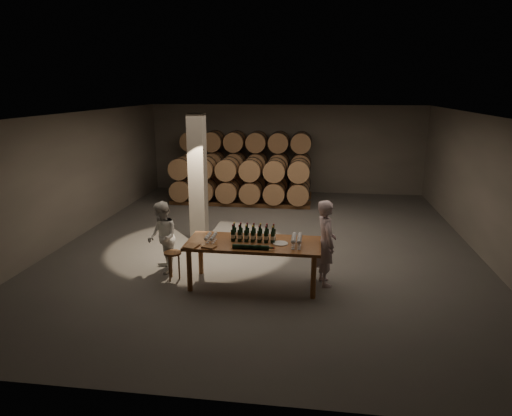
# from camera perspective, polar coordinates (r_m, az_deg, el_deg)

# --- Properties ---
(room) EXTENTS (12.00, 12.00, 12.00)m
(room) POSITION_cam_1_polar(r_m,az_deg,el_deg) (11.62, -7.28, 3.77)
(room) COLOR #55524F
(room) RESTS_ON ground
(tasting_table) EXTENTS (2.60, 1.10, 0.90)m
(tasting_table) POSITION_cam_1_polar(r_m,az_deg,el_deg) (8.92, -0.32, -4.91)
(tasting_table) COLOR brown
(tasting_table) RESTS_ON ground
(barrel_stack_back) EXTENTS (4.70, 0.95, 2.31)m
(barrel_stack_back) POSITION_cam_1_polar(r_m,az_deg,el_deg) (16.41, -1.23, 5.70)
(barrel_stack_back) COLOR brown
(barrel_stack_back) RESTS_ON ground
(barrel_stack_front) EXTENTS (4.70, 0.95, 1.57)m
(barrel_stack_front) POSITION_cam_1_polar(r_m,az_deg,el_deg) (15.12, -2.04, 3.48)
(barrel_stack_front) COLOR brown
(barrel_stack_front) RESTS_ON ground
(bottle_cluster) EXTENTS (0.86, 0.23, 0.34)m
(bottle_cluster) POSITION_cam_1_polar(r_m,az_deg,el_deg) (8.91, -0.34, -3.39)
(bottle_cluster) COLOR black
(bottle_cluster) RESTS_ON tasting_table
(lying_bottles) EXTENTS (0.79, 0.09, 0.09)m
(lying_bottles) POSITION_cam_1_polar(r_m,az_deg,el_deg) (8.49, -0.59, -4.90)
(lying_bottles) COLOR black
(lying_bottles) RESTS_ON tasting_table
(glass_cluster_left) EXTENTS (0.19, 0.41, 0.16)m
(glass_cluster_left) POSITION_cam_1_polar(r_m,az_deg,el_deg) (8.89, -5.68, -3.57)
(glass_cluster_left) COLOR silver
(glass_cluster_left) RESTS_ON tasting_table
(glass_cluster_right) EXTENTS (0.20, 0.53, 0.19)m
(glass_cluster_right) POSITION_cam_1_polar(r_m,az_deg,el_deg) (8.70, 5.10, -3.81)
(glass_cluster_right) COLOR silver
(glass_cluster_right) RESTS_ON tasting_table
(plate) EXTENTS (0.29, 0.29, 0.02)m
(plate) POSITION_cam_1_polar(r_m,az_deg,el_deg) (8.80, 3.08, -4.44)
(plate) COLOR silver
(plate) RESTS_ON tasting_table
(notebook_near) EXTENTS (0.29, 0.26, 0.03)m
(notebook_near) POSITION_cam_1_polar(r_m,az_deg,el_deg) (8.64, -5.89, -4.82)
(notebook_near) COLOR brown
(notebook_near) RESTS_ON tasting_table
(notebook_corner) EXTENTS (0.30, 0.34, 0.03)m
(notebook_corner) POSITION_cam_1_polar(r_m,az_deg,el_deg) (8.72, -8.05, -4.72)
(notebook_corner) COLOR brown
(notebook_corner) RESTS_ON tasting_table
(pen) EXTENTS (0.15, 0.05, 0.01)m
(pen) POSITION_cam_1_polar(r_m,az_deg,el_deg) (8.62, -5.74, -4.94)
(pen) COLOR black
(pen) RESTS_ON tasting_table
(stool) EXTENTS (0.35, 0.35, 0.59)m
(stool) POSITION_cam_1_polar(r_m,az_deg,el_deg) (9.44, -10.36, -6.04)
(stool) COLOR brown
(stool) RESTS_ON ground
(person_man) EXTENTS (0.56, 0.71, 1.72)m
(person_man) POSITION_cam_1_polar(r_m,az_deg,el_deg) (9.06, 8.71, -4.33)
(person_man) COLOR beige
(person_man) RESTS_ON ground
(person_woman) EXTENTS (0.86, 0.93, 1.52)m
(person_woman) POSITION_cam_1_polar(r_m,az_deg,el_deg) (9.78, -11.64, -3.63)
(person_woman) COLOR white
(person_woman) RESTS_ON ground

